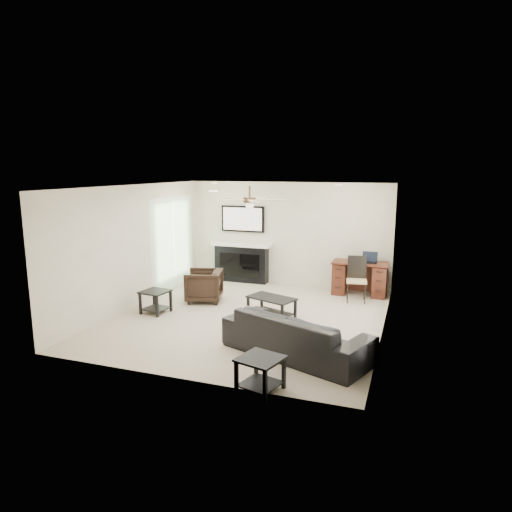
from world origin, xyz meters
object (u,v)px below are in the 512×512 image
(desk, at_px, (360,278))
(fireplace_unit, at_px, (241,244))
(sofa, at_px, (296,334))
(coffee_table, at_px, (271,307))
(armchair, at_px, (204,286))

(desk, bearing_deg, fireplace_unit, 175.02)
(sofa, bearing_deg, coffee_table, -39.88)
(fireplace_unit, bearing_deg, sofa, -58.52)
(armchair, relative_size, coffee_table, 0.84)
(armchair, relative_size, fireplace_unit, 0.39)
(sofa, xyz_separation_m, desk, (0.50, 3.77, 0.04))
(armchair, bearing_deg, sofa, 34.03)
(armchair, xyz_separation_m, desk, (3.10, 1.62, 0.04))
(armchair, bearing_deg, fireplace_unit, 159.58)
(sofa, relative_size, fireplace_unit, 1.21)
(coffee_table, xyz_separation_m, desk, (1.40, 2.17, 0.18))
(fireplace_unit, xyz_separation_m, desk, (2.96, -0.26, -0.57))
(sofa, relative_size, desk, 1.89)
(desk, bearing_deg, sofa, -97.51)
(sofa, bearing_deg, fireplace_unit, -37.76)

